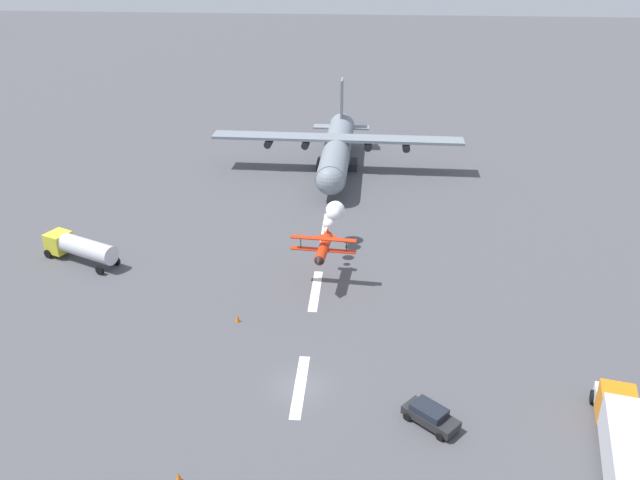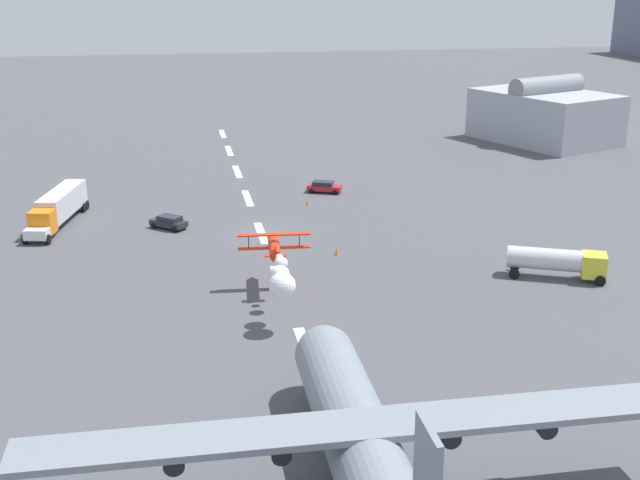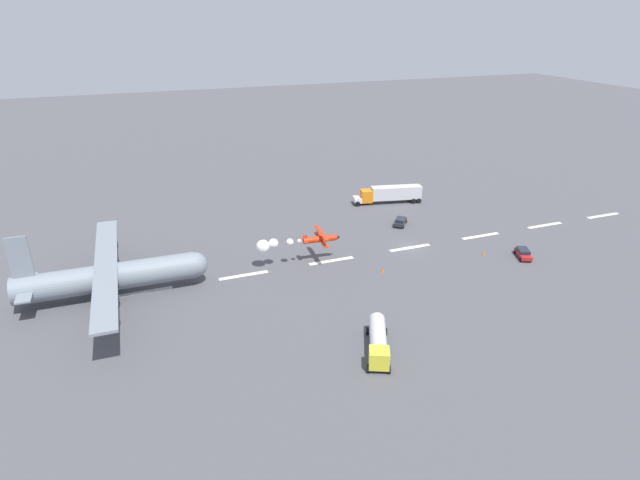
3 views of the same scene
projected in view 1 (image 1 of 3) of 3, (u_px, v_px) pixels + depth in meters
ground_plane at (300, 386)px, 53.56m from camera, size 440.00×440.00×0.00m
runway_stripe_4 at (300, 386)px, 53.55m from camera, size 8.00×0.90×0.01m
runway_stripe_5 at (316, 291)px, 67.11m from camera, size 8.00×0.90×0.01m
runway_stripe_6 at (326, 227)px, 80.66m from camera, size 8.00×0.90×0.01m
runway_stripe_7 at (333, 182)px, 94.22m from camera, size 8.00×0.90×0.01m
cargo_transport_plane at (336, 151)px, 96.02m from camera, size 27.12×36.73×11.22m
stunt_biplane_red at (331, 223)px, 72.08m from camera, size 14.36×6.70×2.37m
semi_truck_orange at (625, 452)px, 44.12m from camera, size 15.18×5.94×3.70m
fuel_tanker_truck at (80, 247)px, 72.00m from camera, size 6.13×9.34×2.90m
followme_car_yellow at (430, 415)px, 49.28m from camera, size 4.15×4.44×1.52m
traffic_cone_near at (179, 477)px, 44.45m from camera, size 0.44×0.44×0.75m
traffic_cone_far at (238, 318)px, 61.88m from camera, size 0.44×0.44×0.75m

